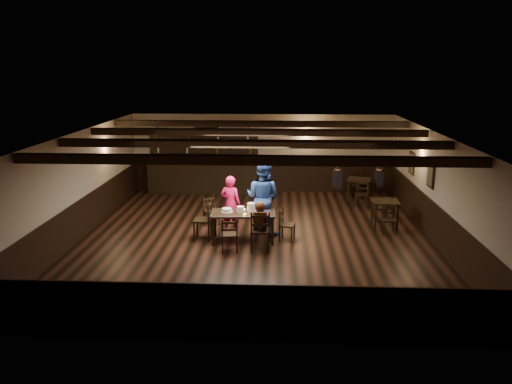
{
  "coord_description": "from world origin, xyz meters",
  "views": [
    {
      "loc": [
        0.59,
        -12.15,
        4.32
      ],
      "look_at": [
        0.01,
        0.2,
        1.17
      ],
      "focal_mm": 35.0,
      "sensor_mm": 36.0,
      "label": 1
    }
  ],
  "objects_px": {
    "woman_pink": "(231,204)",
    "dining_table": "(243,215)",
    "chair_near_right": "(260,228)",
    "cake": "(227,210)",
    "chair_near_left": "(229,233)",
    "man_blue": "(263,197)",
    "bar_counter": "(204,172)"
  },
  "relations": [
    {
      "from": "man_blue",
      "to": "cake",
      "type": "bearing_deg",
      "value": 58.64
    },
    {
      "from": "dining_table",
      "to": "chair_near_right",
      "type": "bearing_deg",
      "value": -58.84
    },
    {
      "from": "woman_pink",
      "to": "bar_counter",
      "type": "distance_m",
      "value": 4.44
    },
    {
      "from": "chair_near_right",
      "to": "bar_counter",
      "type": "height_order",
      "value": "bar_counter"
    },
    {
      "from": "chair_near_left",
      "to": "man_blue",
      "type": "height_order",
      "value": "man_blue"
    },
    {
      "from": "chair_near_left",
      "to": "dining_table",
      "type": "bearing_deg",
      "value": 72.75
    },
    {
      "from": "chair_near_left",
      "to": "cake",
      "type": "distance_m",
      "value": 0.93
    },
    {
      "from": "cake",
      "to": "woman_pink",
      "type": "bearing_deg",
      "value": 87.52
    },
    {
      "from": "dining_table",
      "to": "bar_counter",
      "type": "relative_size",
      "value": 0.41
    },
    {
      "from": "dining_table",
      "to": "cake",
      "type": "height_order",
      "value": "cake"
    },
    {
      "from": "chair_near_left",
      "to": "woman_pink",
      "type": "xyz_separation_m",
      "value": [
        -0.12,
        1.55,
        0.26
      ]
    },
    {
      "from": "chair_near_left",
      "to": "bar_counter",
      "type": "distance_m",
      "value": 5.97
    },
    {
      "from": "dining_table",
      "to": "chair_near_right",
      "type": "xyz_separation_m",
      "value": [
        0.46,
        -0.77,
        -0.08
      ]
    },
    {
      "from": "woman_pink",
      "to": "man_blue",
      "type": "relative_size",
      "value": 0.78
    },
    {
      "from": "woman_pink",
      "to": "man_blue",
      "type": "height_order",
      "value": "man_blue"
    },
    {
      "from": "dining_table",
      "to": "cake",
      "type": "distance_m",
      "value": 0.43
    },
    {
      "from": "cake",
      "to": "chair_near_left",
      "type": "bearing_deg",
      "value": -80.26
    },
    {
      "from": "dining_table",
      "to": "bar_counter",
      "type": "bearing_deg",
      "value": 109.36
    },
    {
      "from": "chair_near_right",
      "to": "dining_table",
      "type": "bearing_deg",
      "value": 121.16
    },
    {
      "from": "chair_near_right",
      "to": "cake",
      "type": "height_order",
      "value": "chair_near_right"
    },
    {
      "from": "chair_near_left",
      "to": "man_blue",
      "type": "xyz_separation_m",
      "value": [
        0.74,
        1.46,
        0.48
      ]
    },
    {
      "from": "chair_near_right",
      "to": "bar_counter",
      "type": "distance_m",
      "value": 6.13
    },
    {
      "from": "chair_near_left",
      "to": "cake",
      "type": "bearing_deg",
      "value": 99.74
    },
    {
      "from": "man_blue",
      "to": "chair_near_right",
      "type": "bearing_deg",
      "value": 114.01
    },
    {
      "from": "woman_pink",
      "to": "bar_counter",
      "type": "bearing_deg",
      "value": -54.42
    },
    {
      "from": "chair_near_left",
      "to": "woman_pink",
      "type": "height_order",
      "value": "woman_pink"
    },
    {
      "from": "chair_near_left",
      "to": "cake",
      "type": "relative_size",
      "value": 2.94
    },
    {
      "from": "woman_pink",
      "to": "dining_table",
      "type": "bearing_deg",
      "value": 135.56
    },
    {
      "from": "chair_near_left",
      "to": "cake",
      "type": "height_order",
      "value": "chair_near_left"
    },
    {
      "from": "dining_table",
      "to": "chair_near_right",
      "type": "distance_m",
      "value": 0.9
    },
    {
      "from": "chair_near_left",
      "to": "man_blue",
      "type": "relative_size",
      "value": 0.44
    },
    {
      "from": "chair_near_right",
      "to": "cake",
      "type": "distance_m",
      "value": 1.2
    }
  ]
}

